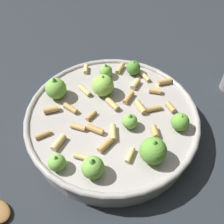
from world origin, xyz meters
The scene contains 2 objects.
ground_plane centered at (0.00, 0.00, 0.00)m, with size 2.40×2.40×0.00m, color #23282D.
cooking_pan centered at (0.00, 0.00, 0.03)m, with size 0.34×0.34×0.10m.
Camera 1 is at (0.26, 0.21, 0.45)m, focal length 43.05 mm.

